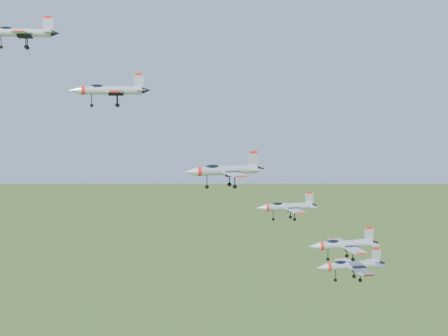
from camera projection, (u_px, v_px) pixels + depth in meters
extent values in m
cylinder|color=silver|center=(21.00, 33.00, 105.37)|extent=(9.86, 1.73, 1.42)
cone|color=black|center=(56.00, 33.00, 106.48)|extent=(1.56, 1.25, 1.21)
ellipsoid|color=black|center=(6.00, 29.00, 104.83)|extent=(2.43, 1.10, 0.90)
cube|color=silver|center=(20.00, 33.00, 102.47)|extent=(2.66, 4.88, 0.15)
cube|color=silver|center=(24.00, 36.00, 108.42)|extent=(2.66, 4.88, 0.15)
cube|color=silver|center=(48.00, 24.00, 106.07)|extent=(1.64, 0.18, 2.29)
cube|color=red|center=(48.00, 17.00, 105.93)|extent=(1.20, 0.19, 0.38)
cylinder|color=silver|center=(112.00, 90.00, 92.34)|extent=(8.86, 1.39, 1.28)
cone|color=silver|center=(75.00, 90.00, 91.21)|extent=(1.78, 1.30, 1.28)
cone|color=black|center=(146.00, 90.00, 93.44)|extent=(1.39, 1.10, 1.09)
ellipsoid|color=black|center=(97.00, 87.00, 91.82)|extent=(2.17, 0.95, 0.81)
cube|color=silver|center=(114.00, 92.00, 89.75)|extent=(2.31, 4.35, 0.14)
cube|color=silver|center=(112.00, 92.00, 95.08)|extent=(2.31, 4.35, 0.14)
cube|color=silver|center=(139.00, 81.00, 93.05)|extent=(1.48, 0.14, 2.06)
cube|color=red|center=(139.00, 74.00, 92.92)|extent=(1.08, 0.15, 0.34)
cylinder|color=silver|center=(227.00, 170.00, 85.84)|extent=(8.79, 2.27, 1.26)
cone|color=silver|center=(191.00, 172.00, 84.07)|extent=(1.88, 1.45, 1.26)
cone|color=black|center=(260.00, 169.00, 87.54)|extent=(1.47, 1.22, 1.07)
ellipsoid|color=black|center=(212.00, 167.00, 85.06)|extent=(2.22, 1.15, 0.80)
cube|color=silver|center=(235.00, 174.00, 83.41)|extent=(2.71, 4.48, 0.14)
cube|color=silver|center=(222.00, 170.00, 88.46)|extent=(2.71, 4.48, 0.14)
cube|color=silver|center=(253.00, 160.00, 87.03)|extent=(1.45, 0.29, 2.03)
cube|color=red|center=(253.00, 152.00, 86.90)|extent=(1.07, 0.26, 0.34)
cylinder|color=silver|center=(289.00, 207.00, 109.38)|extent=(8.52, 1.42, 1.23)
cone|color=silver|center=(261.00, 208.00, 108.12)|extent=(1.73, 1.26, 1.23)
cone|color=black|center=(315.00, 205.00, 110.60)|extent=(1.34, 1.07, 1.04)
ellipsoid|color=black|center=(277.00, 205.00, 108.81)|extent=(2.10, 0.93, 0.78)
cube|color=silver|center=(295.00, 211.00, 106.92)|extent=(2.26, 4.20, 0.13)
cube|color=silver|center=(284.00, 205.00, 112.00)|extent=(2.26, 4.20, 0.13)
cube|color=silver|center=(309.00, 199.00, 110.19)|extent=(1.42, 0.14, 1.98)
cube|color=red|center=(309.00, 193.00, 110.07)|extent=(1.04, 0.16, 0.33)
cylinder|color=silver|center=(346.00, 244.00, 92.98)|extent=(8.43, 1.36, 1.21)
cone|color=silver|center=(314.00, 246.00, 91.75)|extent=(1.70, 1.24, 1.21)
cone|color=black|center=(375.00, 242.00, 94.16)|extent=(1.33, 1.06, 1.03)
ellipsoid|color=black|center=(333.00, 242.00, 92.43)|extent=(2.07, 0.91, 0.77)
cube|color=silver|center=(354.00, 250.00, 90.54)|extent=(2.22, 4.15, 0.13)
cube|color=silver|center=(339.00, 242.00, 95.57)|extent=(2.22, 4.15, 0.13)
cube|color=silver|center=(369.00, 235.00, 93.76)|extent=(1.40, 0.14, 1.96)
cube|color=red|center=(369.00, 228.00, 93.64)|extent=(1.03, 0.15, 0.33)
cylinder|color=silver|center=(353.00, 265.00, 102.16)|extent=(9.21, 1.54, 1.33)
cone|color=silver|center=(322.00, 267.00, 100.79)|extent=(1.87, 1.37, 1.33)
cone|color=black|center=(382.00, 263.00, 103.49)|extent=(1.45, 1.16, 1.13)
ellipsoid|color=black|center=(340.00, 263.00, 101.55)|extent=(2.27, 1.01, 0.84)
cube|color=silver|center=(362.00, 271.00, 99.50)|extent=(2.45, 4.54, 0.14)
cube|color=silver|center=(346.00, 262.00, 104.99)|extent=(2.45, 4.54, 0.14)
cube|color=silver|center=(376.00, 255.00, 103.05)|extent=(1.53, 0.16, 2.14)
cube|color=red|center=(376.00, 249.00, 102.91)|extent=(1.13, 0.17, 0.36)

